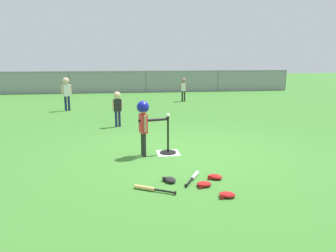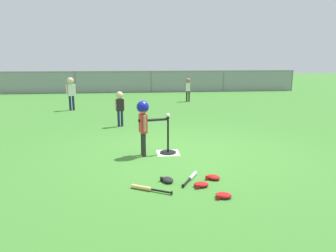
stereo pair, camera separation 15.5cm
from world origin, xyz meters
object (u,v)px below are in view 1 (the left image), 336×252
object	(u,v)px
glove_tossed_aside	(215,177)
baseball_on_tee	(168,115)
batter_child	(144,117)
fielder_deep_right	(183,86)
batting_tee	(168,147)
spare_bat_silver	(194,177)
fielder_near_right	(117,104)
glove_by_plate	(204,184)
fielder_deep_left	(66,90)
spare_bat_wood	(149,189)
glove_outfield_drop	(170,180)
glove_near_bats	(227,195)

from	to	relation	value
glove_tossed_aside	baseball_on_tee	bearing A→B (deg)	110.33
batter_child	fielder_deep_right	world-z (taller)	batter_child
batting_tee	spare_bat_silver	distance (m)	1.43
fielder_near_right	glove_by_plate	size ratio (longest dim) A/B	4.36
fielder_deep_left	glove_tossed_aside	distance (m)	7.84
baseball_on_tee	glove_by_plate	bearing A→B (deg)	-80.33
batting_tee	spare_bat_wood	distance (m)	1.85
spare_bat_silver	spare_bat_wood	xyz separation A→B (m)	(-0.73, -0.36, -0.00)
fielder_deep_left	baseball_on_tee	bearing A→B (deg)	-62.99
glove_by_plate	glove_outfield_drop	xyz separation A→B (m)	(-0.47, 0.24, 0.00)
batting_tee	glove_near_bats	xyz separation A→B (m)	(0.52, -2.14, -0.08)
batter_child	fielder_deep_left	size ratio (longest dim) A/B	0.91
glove_near_bats	glove_outfield_drop	distance (m)	0.94
fielder_near_right	glove_by_plate	bearing A→B (deg)	-73.19
batter_child	glove_tossed_aside	distance (m)	1.85
glove_tossed_aside	glove_near_bats	bearing A→B (deg)	-92.25
batter_child	glove_outfield_drop	bearing A→B (deg)	-77.62
spare_bat_silver	fielder_deep_left	bearing A→B (deg)	113.61
glove_outfield_drop	batter_child	bearing A→B (deg)	102.38
batting_tee	spare_bat_wood	size ratio (longest dim) A/B	1.25
fielder_near_right	spare_bat_silver	distance (m)	4.27
fielder_near_right	glove_outfield_drop	distance (m)	4.25
batter_child	fielder_deep_left	world-z (taller)	fielder_deep_left
fielder_deep_left	glove_near_bats	size ratio (longest dim) A/B	4.53
fielder_deep_left	glove_tossed_aside	size ratio (longest dim) A/B	4.31
baseball_on_tee	fielder_deep_left	xyz separation A→B (m)	(-2.84, 5.57, -0.01)
fielder_deep_left	glove_tossed_aside	bearing A→B (deg)	-64.32
baseball_on_tee	glove_outfield_drop	world-z (taller)	baseball_on_tee
batter_child	fielder_deep_right	bearing A→B (deg)	73.99
batting_tee	glove_by_plate	xyz separation A→B (m)	(0.30, -1.73, -0.08)
batting_tee	glove_outfield_drop	xyz separation A→B (m)	(-0.17, -1.50, -0.08)
fielder_deep_left	spare_bat_silver	world-z (taller)	fielder_deep_left
batting_tee	glove_tossed_aside	distance (m)	1.56
spare_bat_silver	glove_tossed_aside	bearing A→B (deg)	-9.34
fielder_near_right	fielder_deep_left	size ratio (longest dim) A/B	0.82
spare_bat_wood	glove_outfield_drop	distance (m)	0.44
glove_near_bats	spare_bat_silver	bearing A→B (deg)	112.77
fielder_deep_right	batter_child	bearing A→B (deg)	-106.01
batting_tee	spare_bat_silver	xyz separation A→B (m)	(0.21, -1.41, -0.09)
baseball_on_tee	glove_tossed_aside	world-z (taller)	baseball_on_tee
fielder_near_right	glove_tossed_aside	bearing A→B (deg)	-69.08
fielder_deep_left	fielder_deep_right	size ratio (longest dim) A/B	1.18
batter_child	glove_by_plate	bearing A→B (deg)	-64.52
glove_by_plate	glove_near_bats	bearing A→B (deg)	-61.20
glove_tossed_aside	glove_outfield_drop	distance (m)	0.72
fielder_deep_left	glove_by_plate	xyz separation A→B (m)	(3.14, -7.31, -0.72)
fielder_deep_left	glove_by_plate	world-z (taller)	fielder_deep_left
glove_outfield_drop	glove_tossed_aside	bearing A→B (deg)	2.41
batter_child	glove_by_plate	xyz separation A→B (m)	(0.77, -1.63, -0.73)
fielder_deep_left	glove_near_bats	distance (m)	8.44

